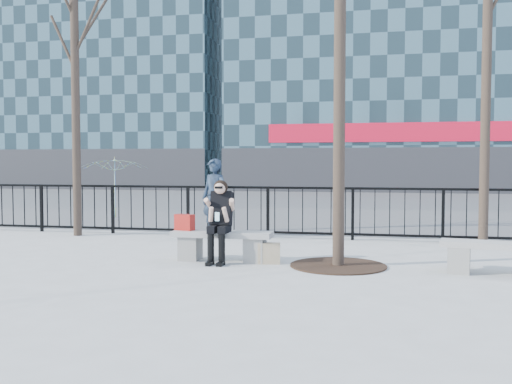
% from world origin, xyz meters
% --- Properties ---
extents(ground, '(120.00, 120.00, 0.00)m').
position_xyz_m(ground, '(0.00, 0.00, 0.00)').
color(ground, '#9A9A95').
rests_on(ground, ground).
extents(street_surface, '(60.00, 23.00, 0.01)m').
position_xyz_m(street_surface, '(0.00, 15.00, 0.00)').
color(street_surface, '#474747').
rests_on(street_surface, ground).
extents(railing, '(14.00, 0.06, 1.10)m').
position_xyz_m(railing, '(0.00, 3.00, 0.55)').
color(railing, black).
rests_on(railing, ground).
extents(building_left, '(16.20, 10.20, 22.60)m').
position_xyz_m(building_left, '(-15.00, 27.00, 11.30)').
color(building_left, slate).
rests_on(building_left, ground).
extents(tree_left, '(2.80, 2.80, 6.50)m').
position_xyz_m(tree_left, '(-4.00, 2.50, 4.86)').
color(tree_left, black).
rests_on(tree_left, ground).
extents(tree_grate, '(1.50, 1.50, 0.02)m').
position_xyz_m(tree_grate, '(1.90, -0.10, 0.01)').
color(tree_grate, black).
rests_on(tree_grate, ground).
extents(bench_main, '(1.65, 0.46, 0.49)m').
position_xyz_m(bench_main, '(0.00, 0.00, 0.30)').
color(bench_main, gray).
rests_on(bench_main, ground).
extents(bench_second, '(1.57, 0.44, 0.47)m').
position_xyz_m(bench_second, '(4.19, -0.26, 0.29)').
color(bench_second, gray).
rests_on(bench_second, ground).
extents(seated_woman, '(0.50, 0.64, 1.34)m').
position_xyz_m(seated_woman, '(0.00, -0.16, 0.67)').
color(seated_woman, black).
rests_on(seated_woman, ground).
extents(handbag, '(0.35, 0.24, 0.27)m').
position_xyz_m(handbag, '(-0.65, 0.02, 0.62)').
color(handbag, '#A41A14').
rests_on(handbag, bench_main).
extents(shopping_bag, '(0.37, 0.18, 0.34)m').
position_xyz_m(shopping_bag, '(0.80, -0.11, 0.17)').
color(shopping_bag, beige).
rests_on(shopping_bag, ground).
extents(standing_man, '(0.73, 0.61, 1.70)m').
position_xyz_m(standing_man, '(-0.93, 2.80, 0.85)').
color(standing_man, black).
rests_on(standing_man, ground).
extents(vendor_umbrella, '(2.57, 2.59, 1.79)m').
position_xyz_m(vendor_umbrella, '(-5.03, 6.42, 0.89)').
color(vendor_umbrella, '#CED42F').
rests_on(vendor_umbrella, ground).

